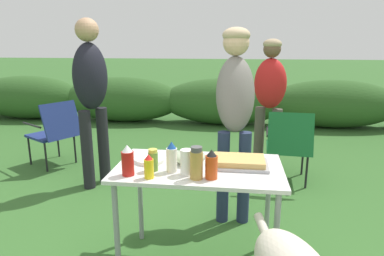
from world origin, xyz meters
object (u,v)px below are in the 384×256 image
at_px(hot_sauce_bottle, 211,165).
at_px(food_tray, 239,162).
at_px(folding_table, 199,177).
at_px(mustard_bottle, 149,167).
at_px(camp_chair_green_behind_table, 55,130).
at_px(standing_person_in_dark_puffer, 235,99).
at_px(paper_cup_stack, 187,162).
at_px(relish_jar, 153,160).
at_px(standing_person_in_red_jacket, 270,91).
at_px(ketchup_bottle, 128,161).
at_px(standing_person_in_gray_fleece, 91,88).
at_px(camp_chair_near_hedge, 289,143).
at_px(mixing_bowl, 189,157).
at_px(spice_jar, 196,163).
at_px(mayo_bottle, 172,157).
at_px(plate_stack, 150,160).

bearing_deg(hot_sauce_bottle, food_tray, 55.55).
relative_size(folding_table, hot_sauce_bottle, 6.02).
bearing_deg(mustard_bottle, camp_chair_green_behind_table, 130.87).
bearing_deg(hot_sauce_bottle, standing_person_in_dark_puffer, 82.52).
height_order(paper_cup_stack, relish_jar, paper_cup_stack).
relative_size(food_tray, standing_person_in_red_jacket, 0.24).
height_order(ketchup_bottle, relish_jar, ketchup_bottle).
height_order(relish_jar, standing_person_in_gray_fleece, standing_person_in_gray_fleece).
height_order(paper_cup_stack, camp_chair_near_hedge, paper_cup_stack).
bearing_deg(ketchup_bottle, relish_jar, 34.83).
distance_m(mixing_bowl, standing_person_in_gray_fleece, 1.71).
bearing_deg(spice_jar, camp_chair_green_behind_table, 135.61).
bearing_deg(camp_chair_near_hedge, relish_jar, -119.23).
height_order(paper_cup_stack, standing_person_in_gray_fleece, standing_person_in_gray_fleece).
relative_size(mayo_bottle, relish_jar, 1.39).
relative_size(mixing_bowl, mustard_bottle, 1.46).
bearing_deg(standing_person_in_gray_fleece, ketchup_bottle, -118.35).
bearing_deg(hot_sauce_bottle, plate_stack, 151.43).
xyz_separation_m(ketchup_bottle, standing_person_in_dark_puffer, (0.64, 0.98, 0.24)).
relative_size(ketchup_bottle, standing_person_in_gray_fleece, 0.11).
bearing_deg(spice_jar, mustard_bottle, -174.66).
xyz_separation_m(mustard_bottle, camp_chair_near_hedge, (1.09, 1.79, -0.34)).
relative_size(hot_sauce_bottle, camp_chair_green_behind_table, 0.22).
xyz_separation_m(food_tray, standing_person_in_red_jacket, (0.37, 2.05, 0.19)).
xyz_separation_m(food_tray, ketchup_bottle, (-0.68, -0.25, 0.07)).
xyz_separation_m(mustard_bottle, mayo_bottle, (0.12, 0.12, 0.02)).
xyz_separation_m(ketchup_bottle, standing_person_in_red_jacket, (1.05, 2.30, 0.13)).
bearing_deg(mixing_bowl, ketchup_bottle, -142.06).
height_order(hot_sauce_bottle, mustard_bottle, hot_sauce_bottle).
relative_size(standing_person_in_red_jacket, camp_chair_near_hedge, 1.90).
xyz_separation_m(folding_table, mixing_bowl, (-0.07, 0.06, 0.12)).
xyz_separation_m(plate_stack, spice_jar, (0.35, -0.26, 0.08)).
bearing_deg(mustard_bottle, hot_sauce_bottle, 6.44).
distance_m(plate_stack, paper_cup_stack, 0.35).
xyz_separation_m(folding_table, standing_person_in_dark_puffer, (0.22, 0.77, 0.41)).
bearing_deg(hot_sauce_bottle, spice_jar, -170.03).
bearing_deg(camp_chair_green_behind_table, camp_chair_near_hedge, -63.24).
height_order(mixing_bowl, ketchup_bottle, ketchup_bottle).
xyz_separation_m(mixing_bowl, camp_chair_green_behind_table, (-1.93, 1.70, -0.32)).
distance_m(mustard_bottle, standing_person_in_gray_fleece, 1.80).
xyz_separation_m(mayo_bottle, standing_person_in_dark_puffer, (0.38, 0.89, 0.23)).
xyz_separation_m(mayo_bottle, camp_chair_green_behind_table, (-1.85, 1.88, -0.37)).
bearing_deg(plate_stack, relish_jar, -68.23).
distance_m(plate_stack, mixing_bowl, 0.27).
xyz_separation_m(spice_jar, camp_chair_near_hedge, (0.81, 1.76, -0.37)).
distance_m(mayo_bottle, standing_person_in_red_jacket, 2.35).
bearing_deg(plate_stack, paper_cup_stack, -34.03).
distance_m(plate_stack, spice_jar, 0.44).
height_order(plate_stack, spice_jar, spice_jar).
xyz_separation_m(standing_person_in_gray_fleece, standing_person_in_red_jacket, (1.90, 0.84, -0.11)).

